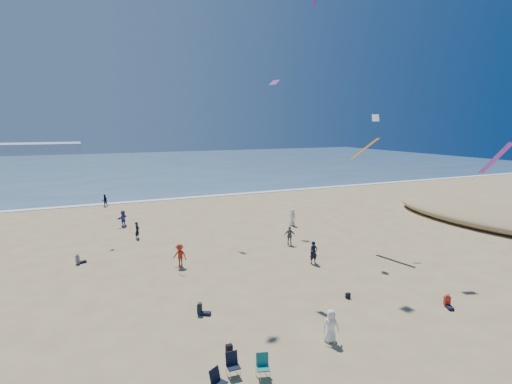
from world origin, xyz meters
name	(u,v)px	position (x,y,z in m)	size (l,w,h in m)	color
ocean	(107,167)	(0.00, 95.00, 0.03)	(220.00, 100.00, 0.06)	#476B84
surf_line	(133,202)	(0.00, 45.00, 0.04)	(220.00, 1.20, 0.08)	white
standing_flyers	(211,267)	(1.38, 14.25, 0.85)	(30.31, 47.98, 1.85)	black
seated_group	(295,331)	(2.77, 4.96, 0.42)	(20.64, 29.28, 0.84)	white
chair_cluster	(239,371)	(-1.03, 2.95, 0.50)	(2.79, 1.52, 1.00)	black
black_backpack	(229,349)	(-0.64, 5.19, 0.19)	(0.30, 0.22, 0.38)	black
navy_bag	(348,296)	(8.07, 7.75, 0.17)	(0.28, 0.18, 0.34)	black
kites_aloft	(350,63)	(11.34, 12.80, 14.81)	(38.66, 40.30, 26.43)	green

